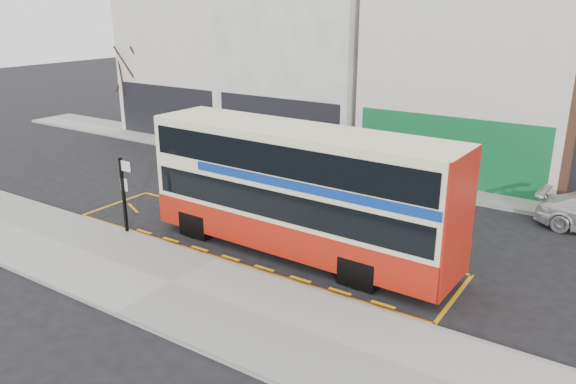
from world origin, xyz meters
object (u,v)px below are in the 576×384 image
Objects in this scene: car_silver at (204,150)px; car_grey at (320,163)px; street_tree_right at (516,106)px; double_decker_bus at (300,190)px; street_tree_left at (132,56)px; bus_stop_post at (124,187)px.

car_grey is (6.17, 1.06, 0.02)m from car_silver.
double_decker_bus is at bearing -110.78° from street_tree_right.
car_silver is at bearing -21.36° from street_tree_left.
car_grey is at bearing 117.62° from double_decker_bus.
street_tree_left reaches higher than car_silver.
double_decker_bus is 6.17m from bus_stop_post.
street_tree_left is (-12.71, 11.99, 2.89)m from bus_stop_post.
street_tree_right is (13.88, 4.03, 3.02)m from car_silver.
car_silver is 10.07m from street_tree_left.
bus_stop_post is 9.61m from car_silver.
double_decker_bus is 21.12m from street_tree_left.
car_grey is 8.79m from street_tree_right.
street_tree_left reaches higher than bus_stop_post.
double_decker_bus is at bearing -171.85° from car_grey.
double_decker_bus is 3.88× the size of bus_stop_post.
double_decker_bus is at bearing -28.12° from street_tree_left.
street_tree_right reaches higher than bus_stop_post.
street_tree_left reaches higher than street_tree_right.
bus_stop_post is 16.11m from street_tree_right.
car_silver is at bearing 115.44° from bus_stop_post.
double_decker_bus is 1.92× the size of street_tree_right.
car_silver is 0.94× the size of car_grey.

